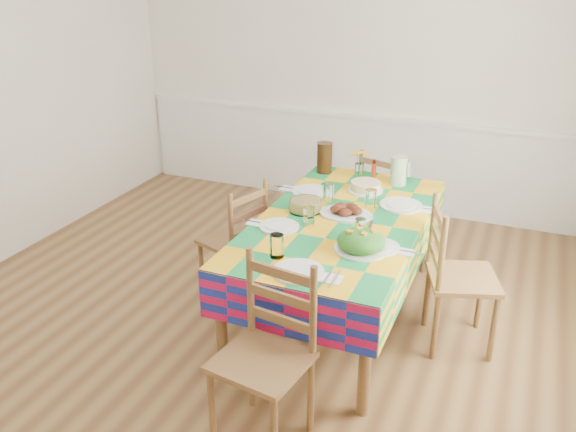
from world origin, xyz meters
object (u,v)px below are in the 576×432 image
(dining_table, at_px, (341,230))
(meat_platter, at_px, (346,211))
(chair_right, at_px, (456,278))
(green_pitcher, at_px, (399,171))
(chair_far, at_px, (383,200))
(tea_pitcher, at_px, (325,158))
(chair_left, at_px, (237,241))
(chair_near, at_px, (266,356))

(dining_table, distance_m, meat_platter, 0.13)
(chair_right, bearing_deg, green_pitcher, 17.62)
(chair_far, bearing_deg, meat_platter, 107.02)
(chair_right, bearing_deg, tea_pitcher, 36.17)
(meat_platter, xyz_separation_m, chair_far, (-0.02, 1.15, -0.35))
(green_pitcher, distance_m, chair_left, 1.31)
(meat_platter, height_order, tea_pitcher, tea_pitcher)
(meat_platter, bearing_deg, green_pitcher, 75.55)
(meat_platter, height_order, green_pitcher, green_pitcher)
(meat_platter, bearing_deg, dining_table, -100.11)
(tea_pitcher, bearing_deg, chair_left, -113.88)
(meat_platter, bearing_deg, chair_near, -90.19)
(meat_platter, distance_m, chair_right, 0.82)
(meat_platter, relative_size, green_pitcher, 1.68)
(dining_table, relative_size, chair_left, 2.14)
(dining_table, xyz_separation_m, chair_right, (0.77, -0.01, -0.19))
(chair_right, bearing_deg, chair_far, 13.71)
(green_pitcher, distance_m, chair_near, 2.02)
(tea_pitcher, relative_size, chair_left, 0.27)
(meat_platter, xyz_separation_m, chair_near, (-0.00, -1.27, -0.29))
(chair_far, relative_size, chair_right, 0.88)
(green_pitcher, height_order, chair_near, chair_near)
(green_pitcher, height_order, tea_pitcher, tea_pitcher)
(tea_pitcher, relative_size, chair_right, 0.25)
(green_pitcher, distance_m, chair_far, 0.66)
(chair_left, relative_size, chair_right, 0.92)
(dining_table, height_order, green_pitcher, green_pitcher)
(meat_platter, distance_m, green_pitcher, 0.73)
(dining_table, bearing_deg, meat_platter, 79.89)
(chair_left, xyz_separation_m, chair_right, (1.54, -0.00, 0.04))
(meat_platter, relative_size, chair_left, 0.40)
(green_pitcher, xyz_separation_m, tea_pitcher, (-0.60, 0.04, 0.01))
(green_pitcher, bearing_deg, tea_pitcher, 175.79)
(tea_pitcher, height_order, chair_near, tea_pitcher)
(chair_far, relative_size, chair_left, 0.96)
(dining_table, xyz_separation_m, chair_left, (-0.77, -0.01, -0.22))
(tea_pitcher, bearing_deg, meat_platter, -61.00)
(meat_platter, relative_size, chair_far, 0.42)
(chair_left, distance_m, chair_right, 1.54)
(dining_table, distance_m, chair_far, 1.24)
(tea_pitcher, height_order, chair_far, tea_pitcher)
(dining_table, distance_m, green_pitcher, 0.82)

